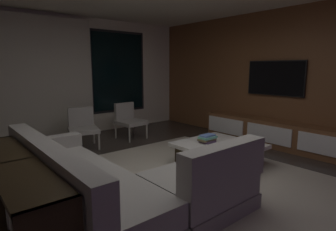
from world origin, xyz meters
TOP-DOWN VIEW (x-y plane):
  - floor at (0.00, 0.00)m, footprint 9.20×9.20m
  - back_wall_with_window at (-0.06, 3.62)m, footprint 6.60×0.30m
  - media_wall at (3.06, 0.00)m, footprint 0.12×7.80m
  - area_rug at (0.35, -0.10)m, footprint 3.20×3.80m
  - sectional_couch at (-0.94, -0.10)m, footprint 1.98×2.50m
  - coffee_table at (1.08, 0.10)m, footprint 1.16×1.16m
  - book_stack_on_coffee_table at (1.00, 0.28)m, footprint 0.30×0.19m
  - accent_chair_near_window at (0.93, 2.56)m, footprint 0.59×0.61m
  - accent_chair_by_curtain at (-0.16, 2.51)m, footprint 0.66×0.68m
  - media_console at (2.77, 0.05)m, footprint 0.46×3.10m
  - mounted_tv at (2.95, 0.25)m, footprint 0.05×1.20m
  - console_table_behind_couch at (-1.85, 0.04)m, footprint 0.40×2.10m

SIDE VIEW (x-z plane):
  - floor at x=0.00m, z-range 0.00..0.00m
  - area_rug at x=0.35m, z-range 0.00..0.01m
  - coffee_table at x=1.08m, z-range 0.01..0.37m
  - media_console at x=2.77m, z-range -0.01..0.51m
  - sectional_couch at x=-0.94m, z-range -0.12..0.70m
  - console_table_behind_couch at x=-1.85m, z-range 0.04..0.78m
  - book_stack_on_coffee_table at x=1.00m, z-range 0.36..0.49m
  - accent_chair_near_window at x=0.93m, z-range 0.04..0.82m
  - accent_chair_by_curtain at x=-0.16m, z-range 0.04..0.82m
  - back_wall_with_window at x=-0.06m, z-range -0.01..2.69m
  - media_wall at x=3.06m, z-range 0.00..2.70m
  - mounted_tv at x=2.95m, z-range 1.00..1.70m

